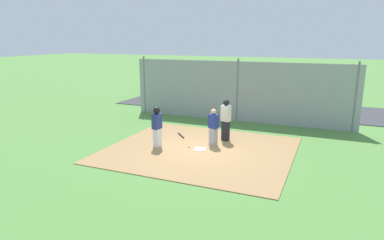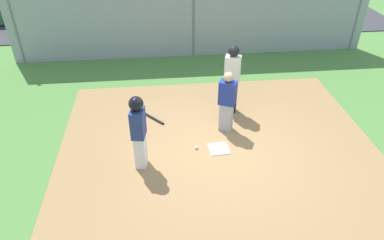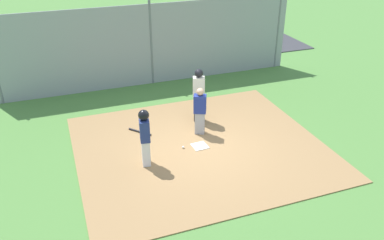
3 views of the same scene
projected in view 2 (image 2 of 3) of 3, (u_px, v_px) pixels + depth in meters
name	position (u px, v px, depth m)	size (l,w,h in m)	color
ground_plane	(219.00, 150.00, 8.23)	(140.00, 140.00, 0.00)	#51843D
dirt_infield	(219.00, 150.00, 8.22)	(7.20, 6.40, 0.03)	#9E774C
home_plate	(219.00, 149.00, 8.21)	(0.44, 0.44, 0.02)	white
catcher	(227.00, 101.00, 8.43)	(0.45, 0.40, 1.54)	#9E9EA3
umpire	(232.00, 78.00, 9.04)	(0.44, 0.37, 1.82)	black
runner	(138.00, 128.00, 7.23)	(0.32, 0.42, 1.67)	silver
baseball_bat	(152.00, 117.00, 9.25)	(0.06, 0.06, 0.84)	black
baseball	(196.00, 147.00, 8.20)	(0.07, 0.07, 0.07)	white
backstop_fence	(193.00, 9.00, 11.80)	(12.00, 0.10, 3.35)	#93999E
parking_lot	(183.00, 17.00, 16.14)	(18.00, 5.20, 0.04)	#38383D
parked_car_white	(193.00, 3.00, 15.86)	(4.32, 2.13, 1.28)	silver
parked_car_green	(49.00, 5.00, 15.62)	(4.29, 2.06, 1.28)	#235B38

